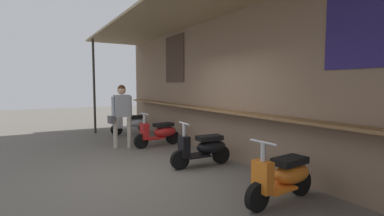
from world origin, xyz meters
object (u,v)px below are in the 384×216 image
(scooter_orange, at_px, (284,176))
(scooter_red, at_px, (160,132))
(scooter_silver, at_px, (133,123))
(shopper_browsing, at_px, (121,109))
(scooter_black, at_px, (205,148))

(scooter_orange, bearing_deg, scooter_red, -93.92)
(scooter_red, distance_m, scooter_orange, 4.45)
(scooter_red, relative_size, scooter_orange, 1.00)
(scooter_silver, distance_m, scooter_orange, 6.79)
(scooter_silver, xyz_separation_m, scooter_orange, (6.79, -0.00, 0.00))
(scooter_orange, xyz_separation_m, shopper_browsing, (-4.80, -0.99, 0.68))
(scooter_black, distance_m, shopper_browsing, 2.91)
(scooter_silver, xyz_separation_m, shopper_browsing, (1.99, -0.99, 0.68))
(scooter_red, relative_size, shopper_browsing, 0.81)
(scooter_silver, distance_m, scooter_black, 4.64)
(scooter_red, bearing_deg, scooter_black, 86.05)
(scooter_black, bearing_deg, shopper_browsing, -65.59)
(scooter_silver, distance_m, scooter_red, 2.34)
(scooter_silver, height_order, scooter_red, same)
(scooter_black, bearing_deg, scooter_orange, 93.93)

